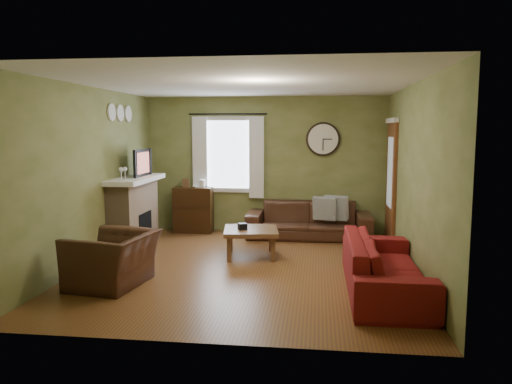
# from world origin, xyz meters

# --- Properties ---
(floor) EXTENTS (4.60, 5.20, 0.00)m
(floor) POSITION_xyz_m (0.00, 0.00, 0.00)
(floor) COLOR brown
(floor) RESTS_ON ground
(ceiling) EXTENTS (4.60, 5.20, 0.00)m
(ceiling) POSITION_xyz_m (0.00, 0.00, 2.60)
(ceiling) COLOR white
(ceiling) RESTS_ON ground
(wall_left) EXTENTS (0.00, 5.20, 2.60)m
(wall_left) POSITION_xyz_m (-2.30, 0.00, 1.30)
(wall_left) COLOR olive
(wall_left) RESTS_ON ground
(wall_right) EXTENTS (0.00, 5.20, 2.60)m
(wall_right) POSITION_xyz_m (2.30, 0.00, 1.30)
(wall_right) COLOR olive
(wall_right) RESTS_ON ground
(wall_back) EXTENTS (4.60, 0.00, 2.60)m
(wall_back) POSITION_xyz_m (0.00, 2.60, 1.30)
(wall_back) COLOR olive
(wall_back) RESTS_ON ground
(wall_front) EXTENTS (4.60, 0.00, 2.60)m
(wall_front) POSITION_xyz_m (0.00, -2.60, 1.30)
(wall_front) COLOR olive
(wall_front) RESTS_ON ground
(fireplace) EXTENTS (0.40, 1.40, 1.10)m
(fireplace) POSITION_xyz_m (-2.10, 1.15, 0.55)
(fireplace) COLOR tan
(fireplace) RESTS_ON floor
(firebox) EXTENTS (0.04, 0.60, 0.55)m
(firebox) POSITION_xyz_m (-1.91, 1.15, 0.30)
(firebox) COLOR black
(firebox) RESTS_ON fireplace
(mantel) EXTENTS (0.58, 1.60, 0.08)m
(mantel) POSITION_xyz_m (-2.07, 1.15, 1.14)
(mantel) COLOR white
(mantel) RESTS_ON fireplace
(tv) EXTENTS (0.08, 0.60, 0.35)m
(tv) POSITION_xyz_m (-2.05, 1.30, 1.35)
(tv) COLOR black
(tv) RESTS_ON mantel
(tv_screen) EXTENTS (0.02, 0.62, 0.36)m
(tv_screen) POSITION_xyz_m (-1.97, 1.30, 1.41)
(tv_screen) COLOR #994C3F
(tv_screen) RESTS_ON mantel
(medallion_left) EXTENTS (0.28, 0.28, 0.03)m
(medallion_left) POSITION_xyz_m (-2.28, 0.80, 2.25)
(medallion_left) COLOR white
(medallion_left) RESTS_ON wall_left
(medallion_mid) EXTENTS (0.28, 0.28, 0.03)m
(medallion_mid) POSITION_xyz_m (-2.28, 1.15, 2.25)
(medallion_mid) COLOR white
(medallion_mid) RESTS_ON wall_left
(medallion_right) EXTENTS (0.28, 0.28, 0.03)m
(medallion_right) POSITION_xyz_m (-2.28, 1.50, 2.25)
(medallion_right) COLOR white
(medallion_right) RESTS_ON wall_left
(window_pane) EXTENTS (1.00, 0.02, 1.30)m
(window_pane) POSITION_xyz_m (-0.70, 2.58, 1.50)
(window_pane) COLOR silver
(window_pane) RESTS_ON wall_back
(curtain_rod) EXTENTS (0.03, 0.03, 1.50)m
(curtain_rod) POSITION_xyz_m (-0.70, 2.48, 2.27)
(curtain_rod) COLOR black
(curtain_rod) RESTS_ON wall_back
(curtain_left) EXTENTS (0.28, 0.04, 1.55)m
(curtain_left) POSITION_xyz_m (-1.25, 2.48, 1.45)
(curtain_left) COLOR white
(curtain_left) RESTS_ON wall_back
(curtain_right) EXTENTS (0.28, 0.04, 1.55)m
(curtain_right) POSITION_xyz_m (-0.15, 2.48, 1.45)
(curtain_right) COLOR white
(curtain_right) RESTS_ON wall_back
(wall_clock) EXTENTS (0.64, 0.06, 0.64)m
(wall_clock) POSITION_xyz_m (1.10, 2.55, 1.80)
(wall_clock) COLOR white
(wall_clock) RESTS_ON wall_back
(door) EXTENTS (0.05, 0.90, 2.10)m
(door) POSITION_xyz_m (2.27, 1.85, 1.05)
(door) COLOR brown
(door) RESTS_ON floor
(bookshelf) EXTENTS (0.74, 0.31, 0.88)m
(bookshelf) POSITION_xyz_m (-1.36, 2.34, 0.44)
(bookshelf) COLOR black
(bookshelf) RESTS_ON floor
(book) EXTENTS (0.28, 0.30, 0.02)m
(book) POSITION_xyz_m (-1.34, 2.33, 0.96)
(book) COLOR brown
(book) RESTS_ON bookshelf
(sofa_brown) EXTENTS (2.25, 0.88, 0.66)m
(sofa_brown) POSITION_xyz_m (0.86, 2.14, 0.33)
(sofa_brown) COLOR #391F14
(sofa_brown) RESTS_ON floor
(pillow_left) EXTENTS (0.46, 0.29, 0.44)m
(pillow_left) POSITION_xyz_m (1.35, 2.23, 0.55)
(pillow_left) COLOR #90969D
(pillow_left) RESTS_ON sofa_brown
(pillow_right) EXTENTS (0.43, 0.22, 0.41)m
(pillow_right) POSITION_xyz_m (1.14, 2.13, 0.55)
(pillow_right) COLOR #90969D
(pillow_right) RESTS_ON sofa_brown
(sofa_red) EXTENTS (0.89, 2.28, 0.67)m
(sofa_red) POSITION_xyz_m (1.83, -0.87, 0.33)
(sofa_red) COLOR maroon
(sofa_red) RESTS_ON floor
(armchair) EXTENTS (1.04, 1.15, 0.67)m
(armchair) POSITION_xyz_m (-1.55, -1.02, 0.34)
(armchair) COLOR #391F14
(armchair) RESTS_ON floor
(coffee_table) EXTENTS (0.93, 0.93, 0.44)m
(coffee_table) POSITION_xyz_m (-0.01, 0.65, 0.22)
(coffee_table) COLOR brown
(coffee_table) RESTS_ON floor
(tissue_box) EXTENTS (0.17, 0.17, 0.10)m
(tissue_box) POSITION_xyz_m (-0.13, 0.58, 0.40)
(tissue_box) COLOR black
(tissue_box) RESTS_ON coffee_table
(wine_glass_a) EXTENTS (0.07, 0.07, 0.21)m
(wine_glass_a) POSITION_xyz_m (-2.05, 0.55, 1.28)
(wine_glass_a) COLOR white
(wine_glass_a) RESTS_ON mantel
(wine_glass_b) EXTENTS (0.07, 0.07, 0.20)m
(wine_glass_b) POSITION_xyz_m (-2.05, 0.71, 1.28)
(wine_glass_b) COLOR white
(wine_glass_b) RESTS_ON mantel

